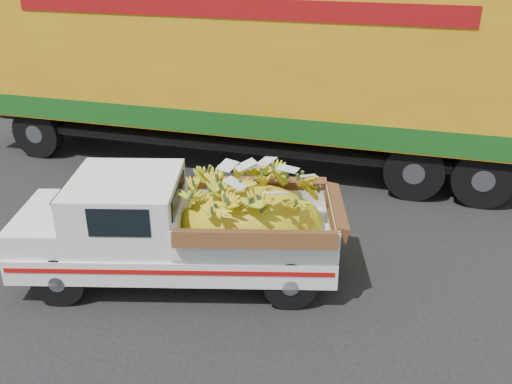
% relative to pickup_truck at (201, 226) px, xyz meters
% --- Properties ---
extents(ground, '(100.00, 100.00, 0.00)m').
position_rel_pickup_truck_xyz_m(ground, '(-1.95, -0.25, -0.83)').
color(ground, black).
rests_on(ground, ground).
extents(curb, '(60.00, 0.25, 0.15)m').
position_rel_pickup_truck_xyz_m(curb, '(-1.95, 6.98, -0.76)').
color(curb, gray).
rests_on(curb, ground).
extents(sidewalk, '(60.00, 4.00, 0.14)m').
position_rel_pickup_truck_xyz_m(sidewalk, '(-1.95, 9.08, -0.76)').
color(sidewalk, gray).
rests_on(sidewalk, ground).
extents(pickup_truck, '(4.68, 2.80, 1.55)m').
position_rel_pickup_truck_xyz_m(pickup_truck, '(0.00, 0.00, 0.00)').
color(pickup_truck, black).
rests_on(pickup_truck, ground).
extents(semi_trailer, '(12.03, 3.00, 3.80)m').
position_rel_pickup_truck_xyz_m(semi_trailer, '(-0.82, 4.53, 1.29)').
color(semi_trailer, black).
rests_on(semi_trailer, ground).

